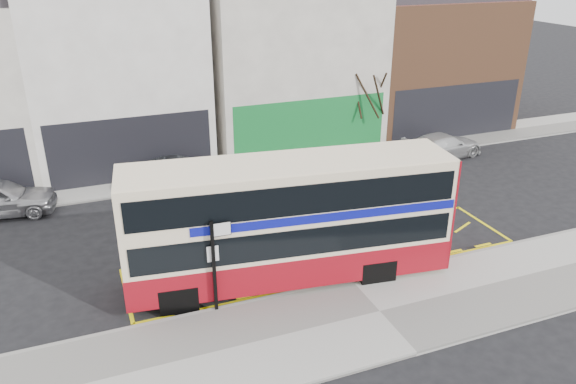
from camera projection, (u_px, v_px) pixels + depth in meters
name	position (u px, v px, depth m)	size (l,w,h in m)	color
ground	(345.00, 277.00, 18.91)	(120.00, 120.00, 0.00)	black
pavement	(380.00, 313.00, 16.91)	(40.00, 4.00, 0.15)	#A9A7A0
kerb	(350.00, 281.00, 18.56)	(40.00, 0.15, 0.15)	gray
far_pavement	(247.00, 166.00, 28.27)	(50.00, 3.00, 0.15)	#A9A7A0
road_markings	(325.00, 255.00, 20.27)	(14.00, 3.40, 0.01)	yellow
terrace_left	(114.00, 55.00, 27.75)	(8.00, 8.01, 11.80)	white
terrace_green_shop	(283.00, 49.00, 30.85)	(9.00, 8.01, 11.30)	silver
terrace_right	(422.00, 49.00, 34.05)	(9.00, 8.01, 10.30)	brown
double_decker_bus	(290.00, 220.00, 17.95)	(10.65, 3.71, 4.17)	#FFE9C2
bus_stop_post	(215.00, 257.00, 16.30)	(0.73, 0.13, 2.96)	black
car_grey	(181.00, 175.00, 25.51)	(1.51, 4.32, 1.42)	#3B3F42
car_white	(443.00, 146.00, 29.39)	(1.85, 4.55, 1.32)	#B9B9B9
street_tree_right	(368.00, 82.00, 29.26)	(2.56, 2.56, 5.52)	#2F2115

